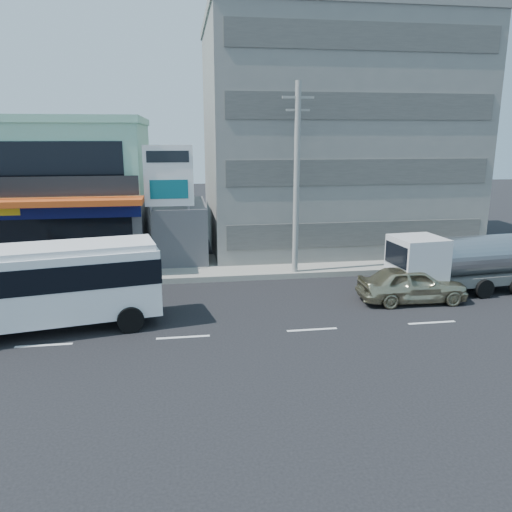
# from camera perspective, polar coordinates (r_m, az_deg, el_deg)

# --- Properties ---
(ground) EXTENTS (120.00, 120.00, 0.00)m
(ground) POSITION_cam_1_polar(r_m,az_deg,el_deg) (19.22, -8.33, -9.18)
(ground) COLOR black
(ground) RESTS_ON ground
(sidewalk) EXTENTS (70.00, 5.00, 0.30)m
(sidewalk) POSITION_cam_1_polar(r_m,az_deg,el_deg) (28.60, 1.56, -1.01)
(sidewalk) COLOR gray
(sidewalk) RESTS_ON ground
(shop_building) EXTENTS (12.40, 11.70, 8.00)m
(shop_building) POSITION_cam_1_polar(r_m,az_deg,el_deg) (32.86, -22.97, 6.67)
(shop_building) COLOR #46464B
(shop_building) RESTS_ON ground
(concrete_building) EXTENTS (16.00, 12.00, 14.00)m
(concrete_building) POSITION_cam_1_polar(r_m,az_deg,el_deg) (34.18, 8.46, 12.88)
(concrete_building) COLOR gray
(concrete_building) RESTS_ON ground
(gap_structure) EXTENTS (3.00, 6.00, 3.50)m
(gap_structure) POSITION_cam_1_polar(r_m,az_deg,el_deg) (30.26, -8.64, 2.77)
(gap_structure) COLOR #46464B
(gap_structure) RESTS_ON ground
(satellite_dish) EXTENTS (1.50, 1.50, 0.15)m
(satellite_dish) POSITION_cam_1_polar(r_m,az_deg,el_deg) (28.97, -8.76, 5.94)
(satellite_dish) COLOR slate
(satellite_dish) RESTS_ON gap_structure
(billboard) EXTENTS (2.60, 0.18, 6.90)m
(billboard) POSITION_cam_1_polar(r_m,az_deg,el_deg) (27.04, -9.93, 8.23)
(billboard) COLOR gray
(billboard) RESTS_ON ground
(utility_pole_near) EXTENTS (1.60, 0.30, 10.00)m
(utility_pole_near) POSITION_cam_1_polar(r_m,az_deg,el_deg) (25.90, 4.66, 8.64)
(utility_pole_near) COLOR #999993
(utility_pole_near) RESTS_ON ground
(minibus) EXTENTS (8.34, 4.02, 3.35)m
(minibus) POSITION_cam_1_polar(r_m,az_deg,el_deg) (20.62, -22.29, -2.61)
(minibus) COLOR white
(minibus) RESTS_ON ground
(sedan) EXTENTS (4.92, 2.09, 1.66)m
(sedan) POSITION_cam_1_polar(r_m,az_deg,el_deg) (23.70, 17.40, -3.08)
(sedan) COLOR #B2AB88
(sedan) RESTS_ON ground
(tanker_truck) EXTENTS (7.38, 2.92, 2.84)m
(tanker_truck) POSITION_cam_1_polar(r_m,az_deg,el_deg) (25.58, 22.10, -0.64)
(tanker_truck) COLOR silver
(tanker_truck) RESTS_ON ground
(motorcycle_rider) EXTENTS (1.63, 0.62, 2.06)m
(motorcycle_rider) POSITION_cam_1_polar(r_m,az_deg,el_deg) (25.57, -25.59, -2.96)
(motorcycle_rider) COLOR #61100D
(motorcycle_rider) RESTS_ON ground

